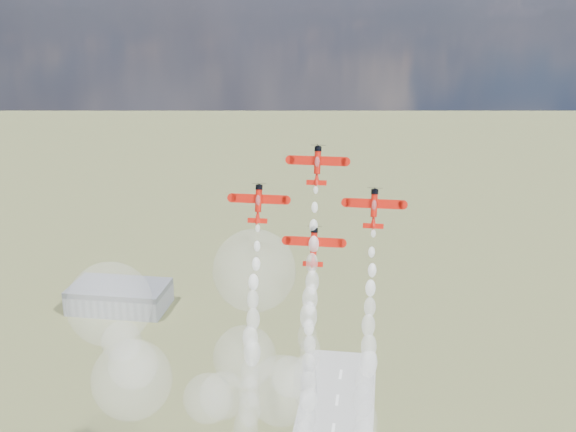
% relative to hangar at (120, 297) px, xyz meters
% --- Properties ---
extents(hangar, '(50.00, 28.00, 13.00)m').
position_rel_hangar_xyz_m(hangar, '(0.00, 0.00, 0.00)').
color(hangar, gray).
rests_on(hangar, ground).
extents(plane_lead, '(12.12, 5.13, 8.38)m').
position_rel_hangar_xyz_m(plane_lead, '(120.40, -167.17, 114.47)').
color(plane_lead, red).
rests_on(plane_lead, ground).
extents(plane_left, '(12.12, 5.13, 8.38)m').
position_rel_hangar_xyz_m(plane_left, '(107.88, -169.95, 106.16)').
color(plane_left, red).
rests_on(plane_left, ground).
extents(plane_right, '(12.12, 5.13, 8.38)m').
position_rel_hangar_xyz_m(plane_right, '(132.91, -169.95, 106.16)').
color(plane_right, red).
rests_on(plane_right, ground).
extents(plane_slot, '(12.12, 5.13, 8.38)m').
position_rel_hangar_xyz_m(plane_slot, '(120.40, -172.73, 97.85)').
color(plane_slot, red).
rests_on(plane_slot, ground).
extents(smoke_trail_lead, '(5.61, 16.37, 43.64)m').
position_rel_hangar_xyz_m(smoke_trail_lead, '(120.08, -179.74, 77.24)').
color(smoke_trail_lead, white).
rests_on(smoke_trail_lead, plane_lead).
extents(smoke_trail_left, '(5.63, 17.30, 44.12)m').
position_rel_hangar_xyz_m(smoke_trail_left, '(107.76, -182.64, 68.55)').
color(smoke_trail_left, white).
rests_on(smoke_trail_left, plane_left).
extents(smoke_trail_right, '(5.45, 16.89, 44.76)m').
position_rel_hangar_xyz_m(smoke_trail_right, '(132.89, -182.66, 68.48)').
color(smoke_trail_right, white).
rests_on(smoke_trail_right, plane_right).
extents(smoke_trail_slot, '(5.35, 16.72, 44.42)m').
position_rel_hangar_xyz_m(smoke_trail_slot, '(120.36, -185.35, 60.38)').
color(smoke_trail_slot, white).
rests_on(smoke_trail_slot, plane_slot).
extents(drifted_smoke_cloud, '(64.26, 36.47, 51.51)m').
position_rel_hangar_xyz_m(drifted_smoke_cloud, '(86.94, -157.02, 64.29)').
color(drifted_smoke_cloud, white).
rests_on(drifted_smoke_cloud, ground).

